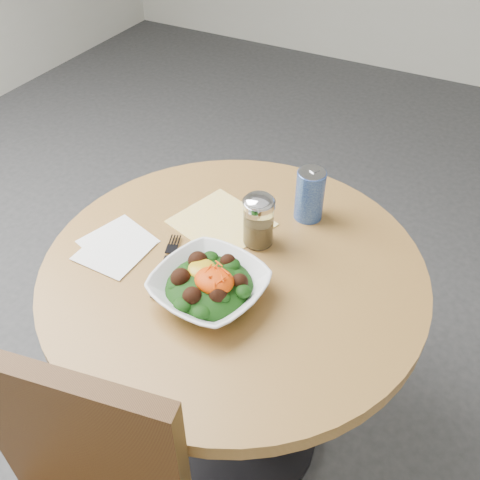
# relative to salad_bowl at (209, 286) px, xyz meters

# --- Properties ---
(ground) EXTENTS (6.00, 6.00, 0.00)m
(ground) POSITION_rel_salad_bowl_xyz_m (-0.00, 0.11, -0.78)
(ground) COLOR #313134
(ground) RESTS_ON ground
(table) EXTENTS (0.90, 0.90, 0.75)m
(table) POSITION_rel_salad_bowl_xyz_m (-0.00, 0.11, -0.23)
(table) COLOR black
(table) RESTS_ON ground
(cloth_napkin) EXTENTS (0.27, 0.25, 0.00)m
(cloth_napkin) POSITION_rel_salad_bowl_xyz_m (-0.10, 0.23, -0.03)
(cloth_napkin) COLOR yellow
(cloth_napkin) RESTS_ON table
(paper_napkins) EXTENTS (0.19, 0.20, 0.00)m
(paper_napkins) POSITION_rel_salad_bowl_xyz_m (-0.28, 0.03, -0.03)
(paper_napkins) COLOR white
(paper_napkins) RESTS_ON table
(salad_bowl) EXTENTS (0.27, 0.27, 0.09)m
(salad_bowl) POSITION_rel_salad_bowl_xyz_m (0.00, 0.00, 0.00)
(salad_bowl) COLOR white
(salad_bowl) RESTS_ON table
(fork) EXTENTS (0.09, 0.20, 0.00)m
(fork) POSITION_rel_salad_bowl_xyz_m (-0.14, 0.04, -0.03)
(fork) COLOR black
(fork) RESTS_ON table
(spice_shaker) EXTENTS (0.08, 0.08, 0.14)m
(spice_shaker) POSITION_rel_salad_bowl_xyz_m (0.01, 0.21, 0.04)
(spice_shaker) COLOR silver
(spice_shaker) RESTS_ON table
(beverage_can) EXTENTS (0.07, 0.07, 0.14)m
(beverage_can) POSITION_rel_salad_bowl_xyz_m (0.08, 0.36, 0.04)
(beverage_can) COLOR navy
(beverage_can) RESTS_ON table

